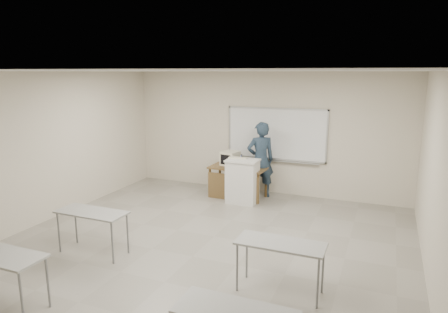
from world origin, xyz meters
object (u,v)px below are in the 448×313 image
at_px(instructor_desk, 236,177).
at_px(crt_monitor, 230,158).
at_px(mouse, 243,169).
at_px(keyboard, 238,158).
at_px(podium, 242,181).
at_px(presenter, 260,160).
at_px(whiteboard, 276,135).
at_px(laptop, 237,163).

distance_m(instructor_desk, crt_monitor, 0.52).
height_order(mouse, keyboard, keyboard).
xyz_separation_m(podium, mouse, (-0.04, 0.14, 0.26)).
bearing_deg(presenter, mouse, 21.96).
bearing_deg(crt_monitor, mouse, -23.23).
relative_size(podium, keyboard, 2.38).
distance_m(keyboard, presenter, 0.64).
bearing_deg(podium, crt_monitor, 135.98).
xyz_separation_m(crt_monitor, presenter, (0.74, 0.11, 0.00)).
height_order(whiteboard, presenter, whiteboard).
bearing_deg(mouse, whiteboard, 68.16).
bearing_deg(whiteboard, presenter, -120.03).
bearing_deg(laptop, instructor_desk, -93.08).
bearing_deg(whiteboard, podium, -116.31).
relative_size(crt_monitor, keyboard, 0.98).
distance_m(whiteboard, mouse, 1.24).
bearing_deg(laptop, keyboard, -89.48).
xyz_separation_m(whiteboard, presenter, (-0.25, -0.44, -0.56)).
bearing_deg(podium, whiteboard, 63.51).
height_order(podium, keyboard, keyboard).
height_order(laptop, keyboard, keyboard).
distance_m(podium, mouse, 0.30).
height_order(crt_monitor, mouse, crt_monitor).
bearing_deg(presenter, laptop, -27.26).
bearing_deg(keyboard, instructor_desk, 111.69).
relative_size(laptop, presenter, 0.18).
height_order(podium, laptop, podium).
relative_size(crt_monitor, laptop, 1.25).
bearing_deg(crt_monitor, laptop, 24.18).
xyz_separation_m(laptop, mouse, (0.30, -0.36, -0.04)).
bearing_deg(mouse, keyboard, -140.58).
xyz_separation_m(instructor_desk, presenter, (0.49, 0.34, 0.39)).
distance_m(laptop, keyboard, 0.51).
height_order(instructor_desk, keyboard, keyboard).
height_order(podium, presenter, presenter).
xyz_separation_m(laptop, presenter, (0.59, 0.07, 0.11)).
height_order(podium, mouse, podium).
bearing_deg(mouse, presenter, 66.43).
height_order(laptop, mouse, laptop).
relative_size(whiteboard, laptop, 7.42).
relative_size(laptop, mouse, 3.09).
relative_size(mouse, keyboard, 0.25).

